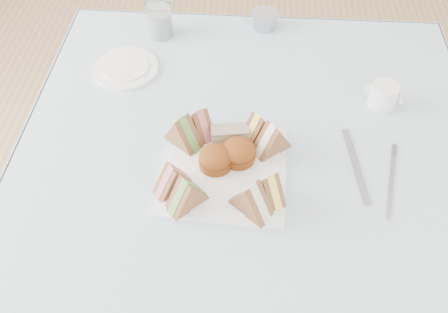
# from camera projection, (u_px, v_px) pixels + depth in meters

# --- Properties ---
(floor) EXTENTS (4.00, 4.00, 0.00)m
(floor) POSITION_uv_depth(u_px,v_px,m) (241.00, 297.00, 1.59)
(floor) COLOR #9E7751
(floor) RESTS_ON ground
(table) EXTENTS (0.90, 0.90, 0.74)m
(table) POSITION_uv_depth(u_px,v_px,m) (245.00, 241.00, 1.30)
(table) COLOR brown
(table) RESTS_ON floor
(tablecloth) EXTENTS (1.02, 1.02, 0.01)m
(tablecloth) POSITION_uv_depth(u_px,v_px,m) (250.00, 155.00, 1.02)
(tablecloth) COLOR #A8BED2
(tablecloth) RESTS_ON table
(serving_plate) EXTENTS (0.26, 0.26, 0.01)m
(serving_plate) POSITION_uv_depth(u_px,v_px,m) (224.00, 170.00, 0.98)
(serving_plate) COLOR white
(serving_plate) RESTS_ON tablecloth
(sandwich_fl_a) EXTENTS (0.08, 0.08, 0.07)m
(sandwich_fl_a) POSITION_uv_depth(u_px,v_px,m) (173.00, 178.00, 0.91)
(sandwich_fl_a) COLOR brown
(sandwich_fl_a) RESTS_ON serving_plate
(sandwich_fl_b) EXTENTS (0.09, 0.08, 0.07)m
(sandwich_fl_b) POSITION_uv_depth(u_px,v_px,m) (187.00, 192.00, 0.89)
(sandwich_fl_b) COLOR brown
(sandwich_fl_b) RESTS_ON serving_plate
(sandwich_fr_a) EXTENTS (0.07, 0.08, 0.07)m
(sandwich_fr_a) POSITION_uv_depth(u_px,v_px,m) (269.00, 186.00, 0.90)
(sandwich_fr_a) COLOR brown
(sandwich_fr_a) RESTS_ON serving_plate
(sandwich_fr_b) EXTENTS (0.09, 0.09, 0.08)m
(sandwich_fr_b) POSITION_uv_depth(u_px,v_px,m) (251.00, 197.00, 0.88)
(sandwich_fr_b) COLOR brown
(sandwich_fr_b) RESTS_ON serving_plate
(sandwich_bl_a) EXTENTS (0.09, 0.09, 0.08)m
(sandwich_bl_a) POSITION_uv_depth(u_px,v_px,m) (183.00, 130.00, 0.99)
(sandwich_bl_a) COLOR brown
(sandwich_bl_a) RESTS_ON serving_plate
(sandwich_bl_b) EXTENTS (0.08, 0.08, 0.07)m
(sandwich_bl_b) POSITION_uv_depth(u_px,v_px,m) (200.00, 122.00, 1.01)
(sandwich_bl_b) COLOR brown
(sandwich_bl_b) RESTS_ON serving_plate
(sandwich_br_a) EXTENTS (0.09, 0.09, 0.08)m
(sandwich_br_a) POSITION_uv_depth(u_px,v_px,m) (272.00, 138.00, 0.98)
(sandwich_br_a) COLOR brown
(sandwich_br_a) RESTS_ON serving_plate
(sandwich_br_b) EXTENTS (0.08, 0.08, 0.07)m
(sandwich_br_b) POSITION_uv_depth(u_px,v_px,m) (257.00, 126.00, 1.00)
(sandwich_br_b) COLOR brown
(sandwich_br_b) RESTS_ON serving_plate
(scone_left) EXTENTS (0.08, 0.08, 0.05)m
(scone_left) POSITION_uv_depth(u_px,v_px,m) (215.00, 159.00, 0.96)
(scone_left) COLOR brown
(scone_left) RESTS_ON serving_plate
(scone_right) EXTENTS (0.09, 0.09, 0.05)m
(scone_right) POSITION_uv_depth(u_px,v_px,m) (239.00, 152.00, 0.97)
(scone_right) COLOR brown
(scone_right) RESTS_ON serving_plate
(pastry_slice) EXTENTS (0.08, 0.04, 0.04)m
(pastry_slice) POSITION_uv_depth(u_px,v_px,m) (230.00, 135.00, 1.01)
(pastry_slice) COLOR beige
(pastry_slice) RESTS_ON serving_plate
(side_plate) EXTENTS (0.19, 0.19, 0.01)m
(side_plate) POSITION_uv_depth(u_px,v_px,m) (126.00, 68.00, 1.19)
(side_plate) COLOR white
(side_plate) RESTS_ON tablecloth
(water_glass) EXTENTS (0.08, 0.08, 0.10)m
(water_glass) POSITION_uv_depth(u_px,v_px,m) (160.00, 19.00, 1.25)
(water_glass) COLOR white
(water_glass) RESTS_ON tablecloth
(tea_strainer) EXTENTS (0.09, 0.09, 0.04)m
(tea_strainer) POSITION_uv_depth(u_px,v_px,m) (264.00, 21.00, 1.29)
(tea_strainer) COLOR #A1A4BA
(tea_strainer) RESTS_ON tablecloth
(knife) EXTENTS (0.04, 0.20, 0.00)m
(knife) POSITION_uv_depth(u_px,v_px,m) (356.00, 165.00, 0.99)
(knife) COLOR #A1A4BA
(knife) RESTS_ON tablecloth
(fork) EXTENTS (0.05, 0.16, 0.00)m
(fork) POSITION_uv_depth(u_px,v_px,m) (391.00, 186.00, 0.96)
(fork) COLOR #A1A4BA
(fork) RESTS_ON tablecloth
(creamer_jug) EXTENTS (0.07, 0.07, 0.06)m
(creamer_jug) POSITION_uv_depth(u_px,v_px,m) (383.00, 95.00, 1.09)
(creamer_jug) COLOR white
(creamer_jug) RESTS_ON tablecloth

